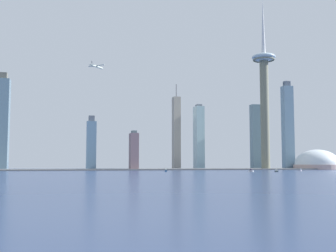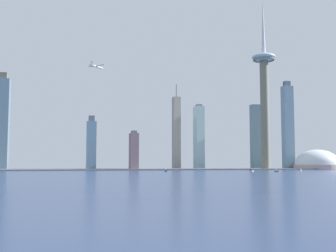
# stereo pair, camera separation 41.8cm
# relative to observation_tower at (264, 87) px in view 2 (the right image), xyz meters

# --- Properties ---
(ground_plane) EXTENTS (6000.00, 6000.00, 0.00)m
(ground_plane) POSITION_rel_observation_tower_xyz_m (-248.36, -425.55, -163.51)
(ground_plane) COLOR navy
(waterfront_pier) EXTENTS (815.93, 76.99, 2.41)m
(waterfront_pier) POSITION_rel_observation_tower_xyz_m (-248.36, 9.49, -162.30)
(waterfront_pier) COLOR slate
(waterfront_pier) RESTS_ON ground
(observation_tower) EXTENTS (46.88, 46.88, 346.91)m
(observation_tower) POSITION_rel_observation_tower_xyz_m (0.00, 0.00, 0.00)
(observation_tower) COLOR slate
(observation_tower) RESTS_ON ground
(stadium_dome) EXTENTS (94.18, 94.18, 61.21)m
(stadium_dome) POSITION_rel_observation_tower_xyz_m (119.98, 10.78, -154.51)
(stadium_dome) COLOR #BFA19D
(stadium_dome) RESTS_ON ground
(skyscraper_0) EXTENTS (27.63, 26.33, 176.51)m
(skyscraper_0) POSITION_rel_observation_tower_xyz_m (-494.59, 51.26, -78.87)
(skyscraper_0) COLOR slate
(skyscraper_0) RESTS_ON ground
(skyscraper_1) EXTENTS (17.58, 26.70, 138.13)m
(skyscraper_1) POSITION_rel_observation_tower_xyz_m (-103.10, 103.07, -95.84)
(skyscraper_1) COLOR #9BBFC2
(skyscraper_1) RESTS_ON ground
(skyscraper_2) EXTENTS (22.58, 16.56, 139.38)m
(skyscraper_2) POSITION_rel_observation_tower_xyz_m (21.56, 85.33, -93.82)
(skyscraper_2) COLOR slate
(skyscraper_2) RESTS_ON ground
(skyscraper_3) EXTENTS (18.13, 15.11, 101.91)m
(skyscraper_3) POSITION_rel_observation_tower_xyz_m (-333.52, 47.47, -115.88)
(skyscraper_3) COLOR #5E809F
(skyscraper_3) RESTS_ON ground
(skyscraper_4) EXTENTS (21.81, 16.81, 188.97)m
(skyscraper_4) POSITION_rel_observation_tower_xyz_m (82.59, 58.37, -72.43)
(skyscraper_4) COLOR slate
(skyscraper_4) RESTS_ON ground
(skyscraper_5) EXTENTS (15.08, 18.74, 181.34)m
(skyscraper_5) POSITION_rel_observation_tower_xyz_m (-151.27, 109.40, -86.65)
(skyscraper_5) COLOR #A69E8D
(skyscraper_5) RESTS_ON ground
(skyscraper_6) EXTENTS (14.68, 24.11, 71.21)m
(skyscraper_6) POSITION_rel_observation_tower_xyz_m (-260.44, -1.37, -129.35)
(skyscraper_6) COLOR slate
(skyscraper_6) RESTS_ON ground
(boat_0) EXTENTS (8.23, 13.02, 10.40)m
(boat_0) POSITION_rel_observation_tower_xyz_m (-76.35, -185.73, -162.09)
(boat_0) COLOR #13252C
(boat_0) RESTS_ON ground
(boat_1) EXTENTS (2.90, 7.38, 9.08)m
(boat_1) POSITION_rel_observation_tower_xyz_m (-231.92, -130.27, -161.78)
(boat_1) COLOR navy
(boat_1) RESTS_ON ground
(boat_2) EXTENTS (5.31, 6.25, 6.83)m
(boat_2) POSITION_rel_observation_tower_xyz_m (-12.80, -147.20, -162.12)
(boat_2) COLOR white
(boat_2) RESTS_ON ground
(boat_4) EXTENTS (6.09, 9.02, 3.92)m
(boat_4) POSITION_rel_observation_tower_xyz_m (-108.20, -166.33, -162.10)
(boat_4) COLOR white
(boat_4) RESTS_ON ground
(channel_buoy_0) EXTENTS (1.23, 1.23, 2.83)m
(channel_buoy_0) POSITION_rel_observation_tower_xyz_m (-97.28, -358.22, -162.09)
(channel_buoy_0) COLOR yellow
(channel_buoy_0) RESTS_ON ground
(airplane) EXTENTS (28.81, 28.86, 8.57)m
(airplane) POSITION_rel_observation_tower_xyz_m (-328.97, -5.83, 21.30)
(airplane) COLOR #B5C3BB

